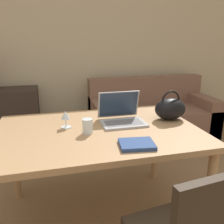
{
  "coord_description": "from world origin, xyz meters",
  "views": [
    {
      "loc": [
        -0.31,
        -0.86,
        1.38
      ],
      "look_at": [
        0.11,
        0.78,
        0.87
      ],
      "focal_mm": 40.0,
      "sensor_mm": 36.0,
      "label": 1
    }
  ],
  "objects_px": {
    "handbag": "(170,109)",
    "drinking_glass": "(87,126)",
    "laptop": "(121,114)",
    "wine_glass": "(66,117)",
    "couch": "(152,116)"
  },
  "relations": [
    {
      "from": "handbag",
      "to": "drinking_glass",
      "type": "bearing_deg",
      "value": -168.75
    },
    {
      "from": "laptop",
      "to": "handbag",
      "type": "relative_size",
      "value": 1.32
    },
    {
      "from": "drinking_glass",
      "to": "wine_glass",
      "type": "relative_size",
      "value": 0.82
    },
    {
      "from": "laptop",
      "to": "drinking_glass",
      "type": "relative_size",
      "value": 3.18
    },
    {
      "from": "drinking_glass",
      "to": "wine_glass",
      "type": "xyz_separation_m",
      "value": [
        -0.13,
        0.15,
        0.03
      ]
    },
    {
      "from": "wine_glass",
      "to": "handbag",
      "type": "distance_m",
      "value": 0.81
    },
    {
      "from": "couch",
      "to": "drinking_glass",
      "type": "relative_size",
      "value": 16.56
    },
    {
      "from": "drinking_glass",
      "to": "handbag",
      "type": "distance_m",
      "value": 0.7
    },
    {
      "from": "laptop",
      "to": "handbag",
      "type": "bearing_deg",
      "value": -5.89
    },
    {
      "from": "couch",
      "to": "drinking_glass",
      "type": "xyz_separation_m",
      "value": [
        -1.16,
        -1.56,
        0.51
      ]
    },
    {
      "from": "couch",
      "to": "laptop",
      "type": "distance_m",
      "value": 1.72
    },
    {
      "from": "drinking_glass",
      "to": "laptop",
      "type": "bearing_deg",
      "value": 31.25
    },
    {
      "from": "couch",
      "to": "laptop",
      "type": "bearing_deg",
      "value": -122.17
    },
    {
      "from": "drinking_glass",
      "to": "wine_glass",
      "type": "distance_m",
      "value": 0.2
    },
    {
      "from": "couch",
      "to": "laptop",
      "type": "height_order",
      "value": "laptop"
    }
  ]
}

